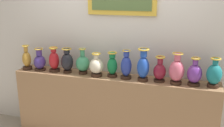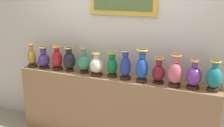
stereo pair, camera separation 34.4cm
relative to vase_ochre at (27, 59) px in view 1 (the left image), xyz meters
The scene contains 15 objects.
display_shelf 1.41m from the vase_ochre, ahead, with size 2.76×0.35×0.95m, color #99704C.
back_wall 1.35m from the vase_ochre, 12.88° to the left, with size 4.76×0.14×2.90m.
vase_ochre is the anchor object (origin of this frame).
vase_indigo 0.20m from the vase_ochre, ahead, with size 0.17×0.17×0.32m.
vase_crimson 0.42m from the vase_ochre, ahead, with size 0.15×0.15×0.35m.
vase_onyx 0.62m from the vase_ochre, ahead, with size 0.17×0.17×0.35m.
vase_jade 0.85m from the vase_ochre, ahead, with size 0.19×0.19×0.36m.
vase_ivory 1.06m from the vase_ochre, ahead, with size 0.19×0.19×0.32m.
vase_emerald 1.27m from the vase_ochre, ahead, with size 0.13×0.13×0.34m.
vase_cobalt 1.46m from the vase_ochre, ahead, with size 0.14×0.14×0.38m.
vase_sapphire 1.69m from the vase_ochre, ahead, with size 0.15×0.15×0.42m.
vase_burgundy 1.89m from the vase_ochre, ahead, with size 0.16×0.16×0.33m.
vase_rose 2.10m from the vase_ochre, ahead, with size 0.18×0.18×0.39m.
vase_violet 2.31m from the vase_ochre, ahead, with size 0.18×0.18×0.35m.
vase_teal 2.53m from the vase_ochre, ahead, with size 0.18×0.18×0.36m.
Camera 1 is at (0.95, -3.17, 2.09)m, focal length 41.97 mm.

